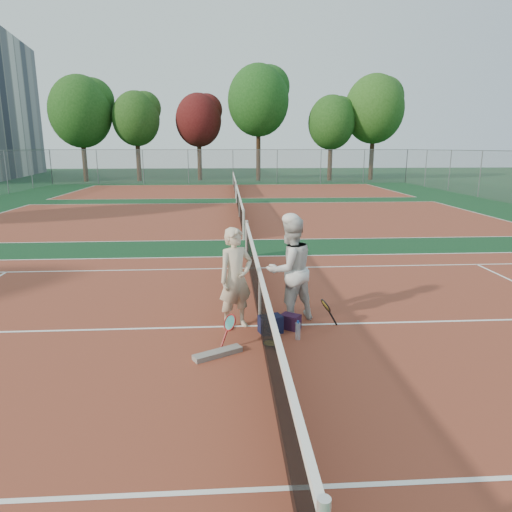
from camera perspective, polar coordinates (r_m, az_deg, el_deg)
The scene contains 23 objects.
ground at distance 8.49m, azimuth 0.50°, elevation -8.74°, with size 130.00×130.00×0.00m, color #0D3219.
court_main at distance 8.48m, azimuth 0.50°, elevation -8.72°, with size 23.77×10.97×0.01m, color brown.
court_far_a at distance 21.58m, azimuth -2.08°, elevation 4.91°, with size 23.77×10.97×0.01m, color brown.
court_far_b at distance 34.99m, azimuth -2.70°, elevation 8.18°, with size 23.77×10.97×0.01m, color brown.
net_main at distance 8.31m, azimuth 0.51°, elevation -5.48°, with size 0.10×10.98×1.02m, color black, non-canonical shape.
net_far_a at distance 21.51m, azimuth -2.09°, elevation 6.24°, with size 0.10×10.98×1.02m, color black, non-canonical shape.
net_far_b at distance 34.95m, azimuth -2.71°, elevation 9.01°, with size 0.10×10.98×1.02m, color black, non-canonical shape.
fence_back at distance 41.88m, azimuth -2.90°, elevation 11.09°, with size 32.00×0.06×3.00m, color slate, non-canonical shape.
player_a at distance 8.15m, azimuth -2.56°, elevation -2.83°, with size 0.67×0.44×1.84m, color beige.
player_b at distance 8.50m, azimuth 4.25°, elevation -1.69°, with size 0.96×0.75×1.98m, color silver.
racket_red at distance 7.57m, azimuth -3.29°, elevation -9.36°, with size 0.31×0.27×0.54m, color maroon, non-canonical shape.
racket_black_held at distance 8.45m, azimuth 8.68°, elevation -7.08°, with size 0.33×0.27×0.53m, color black, non-canonical shape.
racket_spare at distance 7.73m, azimuth 1.76°, elevation -10.87°, with size 0.60×0.27×0.05m, color black, non-canonical shape.
sports_bag_navy at distance 8.15m, azimuth 1.83°, elevation -8.53°, with size 0.39×0.27×0.31m, color black.
sports_bag_purple at distance 8.34m, azimuth 4.33°, elevation -8.19°, with size 0.33×0.23×0.27m, color black.
net_cover_canvas at distance 7.36m, azimuth -4.80°, elevation -12.04°, with size 0.81×0.19×0.09m, color slate.
water_bottle at distance 7.90m, azimuth 5.25°, elevation -9.35°, with size 0.09×0.09×0.30m, color #A8C0D5.
tree_back_0 at distance 47.39m, azimuth -21.09°, elevation 16.47°, with size 5.75×5.75×9.73m.
tree_back_1 at distance 46.24m, azimuth -14.76°, elevation 16.23°, with size 4.42×4.42×8.37m.
tree_back_maroon at distance 46.23m, azimuth -7.20°, elevation 16.46°, with size 4.41×4.41×8.29m.
tree_back_3 at distance 45.84m, azimuth 0.30°, elevation 18.84°, with size 5.83×5.83×10.89m.
tree_back_4 at distance 46.23m, azimuth 9.40°, elevation 16.11°, with size 4.47×4.47×8.09m.
tree_back_5 at distance 48.18m, azimuth 14.56°, elevation 17.33°, with size 5.76×5.76×10.15m.
Camera 1 is at (-0.57, -7.84, 3.20)m, focal length 32.00 mm.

